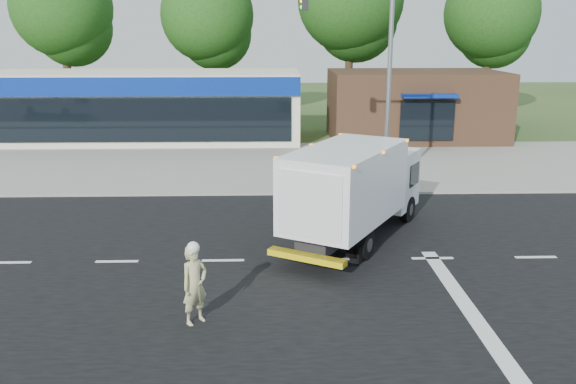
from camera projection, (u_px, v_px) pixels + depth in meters
name	position (u px, v px, depth m)	size (l,w,h in m)	color
ground	(328.00, 260.00, 17.39)	(120.00, 120.00, 0.00)	#385123
road_asphalt	(328.00, 260.00, 17.39)	(60.00, 14.00, 0.02)	black
sidewalk	(310.00, 186.00, 25.30)	(60.00, 2.40, 0.12)	gray
parking_apron	(303.00, 159.00, 30.91)	(60.00, 9.00, 0.02)	gray
lane_markings	(384.00, 277.00, 16.12)	(55.20, 7.00, 0.01)	silver
ems_box_truck	(355.00, 185.00, 18.62)	(5.30, 7.03, 3.06)	black
emergency_worker	(195.00, 284.00, 13.43)	(0.77, 0.77, 1.92)	tan
retail_strip_mall	(146.00, 106.00, 35.88)	(18.00, 6.20, 4.00)	beige
brown_storefront	(415.00, 105.00, 36.36)	(10.00, 6.70, 4.00)	#382316
traffic_signal_pole	(373.00, 68.00, 23.53)	(3.51, 0.25, 8.00)	gray
background_trees	(281.00, 15.00, 42.66)	(36.77, 7.39, 12.10)	#332114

